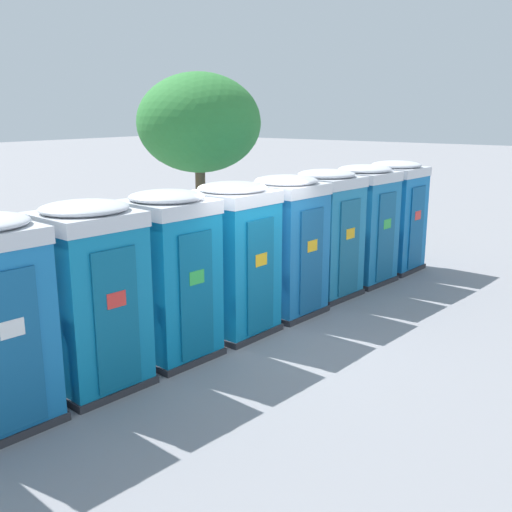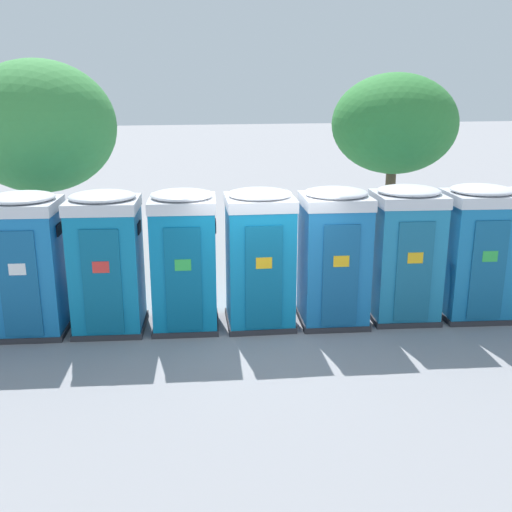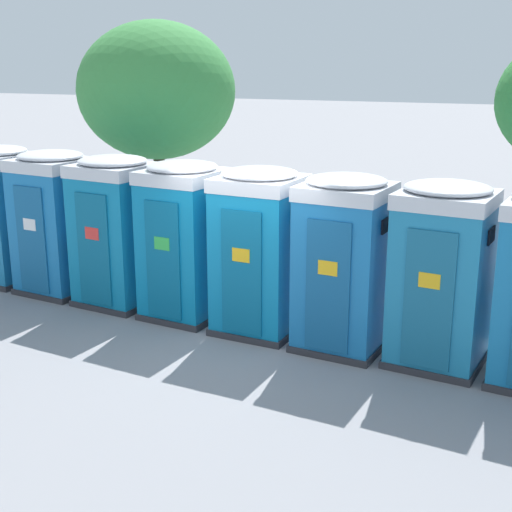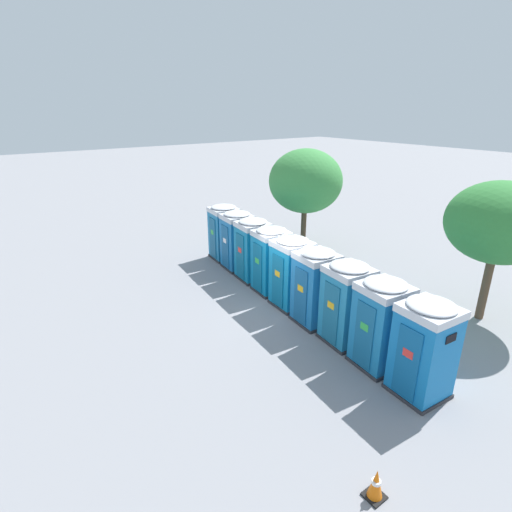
% 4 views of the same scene
% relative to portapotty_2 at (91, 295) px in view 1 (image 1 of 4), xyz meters
% --- Properties ---
extents(ground_plane, '(120.00, 120.00, 0.00)m').
position_rel_portapotty_2_xyz_m(ground_plane, '(2.70, -0.53, -1.28)').
color(ground_plane, gray).
extents(portapotty_2, '(1.36, 1.33, 2.54)m').
position_rel_portapotty_2_xyz_m(portapotty_2, '(0.00, 0.00, 0.00)').
color(portapotty_2, '#2D2D33').
rests_on(portapotty_2, ground).
extents(portapotty_3, '(1.30, 1.31, 2.54)m').
position_rel_portapotty_2_xyz_m(portapotty_3, '(1.36, -0.13, 0.00)').
color(portapotty_3, '#2D2D33').
rests_on(portapotty_3, ground).
extents(portapotty_4, '(1.30, 1.28, 2.54)m').
position_rel_portapotty_2_xyz_m(portapotty_4, '(2.72, -0.27, 0.00)').
color(portapotty_4, '#2D2D33').
rests_on(portapotty_4, ground).
extents(portapotty_5, '(1.32, 1.31, 2.54)m').
position_rel_portapotty_2_xyz_m(portapotty_5, '(4.08, -0.42, 0.00)').
color(portapotty_5, '#2D2D33').
rests_on(portapotty_5, ground).
extents(portapotty_6, '(1.36, 1.33, 2.54)m').
position_rel_portapotty_2_xyz_m(portapotty_6, '(5.45, -0.46, 0.00)').
color(portapotty_6, '#2D2D33').
rests_on(portapotty_6, ground).
extents(portapotty_7, '(1.35, 1.33, 2.54)m').
position_rel_portapotty_2_xyz_m(portapotty_7, '(6.81, -0.62, 0.00)').
color(portapotty_7, '#2D2D33').
rests_on(portapotty_7, ground).
extents(portapotty_8, '(1.31, 1.29, 2.54)m').
position_rel_portapotty_2_xyz_m(portapotty_8, '(8.17, -0.74, 0.00)').
color(portapotty_8, '#2D2D33').
rests_on(portapotty_8, ground).
extents(street_tree_1, '(3.22, 3.22, 4.62)m').
position_rel_portapotty_2_xyz_m(street_tree_1, '(7.16, 4.32, 2.05)').
color(street_tree_1, brown).
rests_on(street_tree_1, ground).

